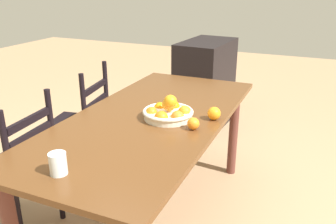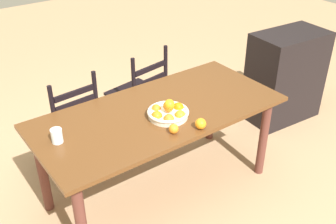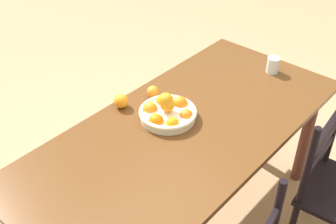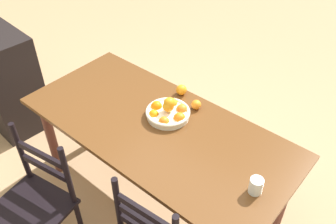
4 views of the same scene
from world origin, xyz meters
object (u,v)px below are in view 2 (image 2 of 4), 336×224
fruit_bowl (168,112)px  chair_near_window (140,95)px  chair_by_cabinet (70,124)px  dining_table (159,122)px  orange_loose_0 (201,124)px  drinking_glass (57,136)px  cabinet (285,76)px  orange_loose_1 (174,129)px

fruit_bowl → chair_near_window: bearing=70.2°
chair_by_cabinet → dining_table: bearing=116.6°
fruit_bowl → orange_loose_0: fruit_bowl is taller
fruit_bowl → orange_loose_0: size_ratio=3.89×
chair_near_window → orange_loose_0: bearing=68.7°
chair_near_window → drinking_glass: bearing=24.7°
cabinet → orange_loose_0: (-1.64, -0.57, 0.34)m
cabinet → orange_loose_1: (-1.82, -0.51, 0.33)m
dining_table → cabinet: 1.75m
chair_by_cabinet → orange_loose_0: chair_by_cabinet is taller
dining_table → chair_by_cabinet: 0.85m
cabinet → orange_loose_0: cabinet is taller
chair_near_window → chair_by_cabinet: 0.77m
chair_near_window → fruit_bowl: size_ratio=3.05×
chair_near_window → fruit_bowl: 1.05m
fruit_bowl → orange_loose_1: (-0.09, -0.19, -0.01)m
dining_table → orange_loose_1: orange_loose_1 is taller
orange_loose_0 → cabinet: bearing=19.3°
fruit_bowl → chair_by_cabinet: bearing=117.7°
dining_table → fruit_bowl: 0.19m
dining_table → chair_by_cabinet: chair_by_cabinet is taller
orange_loose_0 → drinking_glass: 0.96m
orange_loose_1 → fruit_bowl: bearing=63.7°
orange_loose_1 → cabinet: bearing=15.7°
cabinet → drinking_glass: (-2.50, -0.15, 0.35)m
chair_near_window → orange_loose_0: 1.26m
dining_table → drinking_glass: (-0.77, 0.06, 0.15)m
dining_table → fruit_bowl: fruit_bowl is taller
orange_loose_0 → drinking_glass: drinking_glass is taller
orange_loose_1 → dining_table: bearing=73.0°
cabinet → fruit_bowl: 1.79m
cabinet → fruit_bowl: size_ratio=3.10×
orange_loose_0 → dining_table: bearing=103.5°
chair_by_cabinet → drinking_glass: 0.82m
drinking_glass → chair_by_cabinet: bearing=62.4°
dining_table → drinking_glass: 0.79m
fruit_bowl → drinking_glass: 0.79m
cabinet → orange_loose_1: cabinet is taller
dining_table → chair_near_window: (0.33, 0.81, -0.22)m
fruit_bowl → orange_loose_1: 0.21m
orange_loose_0 → orange_loose_1: bearing=160.9°
dining_table → orange_loose_1: (-0.09, -0.31, 0.14)m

